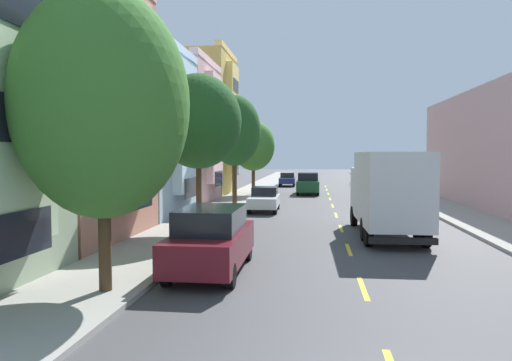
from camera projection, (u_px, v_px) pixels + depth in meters
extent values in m
plane|color=#424244|center=(331.00, 201.00, 34.97)|extent=(160.00, 160.00, 0.00)
cube|color=#99968E|center=(233.00, 202.00, 33.86)|extent=(3.20, 120.00, 0.14)
cube|color=#99968E|center=(436.00, 205.00, 32.11)|extent=(3.20, 120.00, 0.14)
cube|color=yellow|center=(363.00, 288.00, 12.18)|extent=(0.14, 2.20, 0.01)
cube|color=yellow|center=(349.00, 250.00, 17.14)|extent=(0.14, 2.20, 0.01)
cube|color=yellow|center=(341.00, 228.00, 22.09)|extent=(0.14, 2.20, 0.01)
cube|color=yellow|center=(336.00, 215.00, 27.04)|extent=(0.14, 2.20, 0.01)
cube|color=yellow|center=(333.00, 206.00, 32.00)|extent=(0.14, 2.20, 0.01)
cube|color=yellow|center=(330.00, 199.00, 36.95)|extent=(0.14, 2.20, 0.01)
cube|color=yellow|center=(328.00, 194.00, 41.91)|extent=(0.14, 2.20, 0.01)
cube|color=yellow|center=(327.00, 190.00, 46.86)|extent=(0.14, 2.20, 0.01)
cube|color=yellow|center=(325.00, 186.00, 51.82)|extent=(0.14, 2.20, 0.01)
cube|color=beige|center=(5.00, 95.00, 10.76)|extent=(0.55, 3.35, 7.03)
cube|color=#1E232D|center=(20.00, 235.00, 10.90)|extent=(0.04, 2.55, 1.10)
cube|color=#1E232D|center=(17.00, 119.00, 10.75)|extent=(0.04, 2.55, 1.10)
cube|color=#1E232D|center=(14.00, 0.00, 10.61)|extent=(0.04, 2.55, 1.10)
cube|color=#E19B83|center=(132.00, 99.00, 18.30)|extent=(0.55, 3.35, 8.24)
cube|color=#1E232D|center=(141.00, 195.00, 18.47)|extent=(0.04, 2.55, 1.10)
cube|color=#1E232D|center=(140.00, 115.00, 18.30)|extent=(0.04, 2.55, 1.10)
cube|color=#1E232D|center=(138.00, 33.00, 18.13)|extent=(0.04, 2.55, 1.10)
cube|color=#9EB7CC|center=(83.00, 136.00, 26.70)|extent=(11.61, 7.45, 9.19)
cube|color=#CAE7FE|center=(176.00, 48.00, 25.75)|extent=(0.60, 7.45, 0.44)
cube|color=#CAE7FE|center=(186.00, 129.00, 25.93)|extent=(0.55, 3.35, 7.16)
cube|color=#1E232D|center=(191.00, 188.00, 26.07)|extent=(0.04, 2.55, 1.10)
cube|color=#1E232D|center=(191.00, 139.00, 25.92)|extent=(0.04, 2.55, 1.10)
cube|color=#1E232D|center=(190.00, 89.00, 25.77)|extent=(0.04, 2.55, 1.10)
cube|color=#CC9E9E|center=(141.00, 135.00, 34.19)|extent=(10.45, 7.45, 9.94)
cube|color=#FECACA|center=(207.00, 62.00, 33.29)|extent=(0.60, 7.45, 0.44)
cube|color=#FECACA|center=(215.00, 129.00, 33.49)|extent=(0.55, 3.35, 7.75)
cube|color=#1E232D|center=(219.00, 179.00, 33.65)|extent=(0.04, 2.55, 1.10)
cube|color=#1E232D|center=(219.00, 137.00, 33.48)|extent=(0.04, 2.55, 1.10)
cube|color=#1E232D|center=(218.00, 96.00, 33.32)|extent=(0.04, 2.55, 1.10)
cube|color=tan|center=(163.00, 126.00, 41.82)|extent=(12.16, 7.45, 12.25)
cube|color=#F9D572|center=(227.00, 53.00, 40.75)|extent=(0.60, 7.45, 0.44)
cube|color=#F9D572|center=(233.00, 120.00, 41.00)|extent=(0.55, 3.35, 9.55)
cube|color=#1E232D|center=(236.00, 170.00, 41.21)|extent=(0.04, 2.55, 1.10)
cube|color=#1E232D|center=(236.00, 128.00, 41.01)|extent=(0.04, 2.55, 1.10)
cube|color=#1E232D|center=(236.00, 86.00, 40.81)|extent=(0.04, 2.55, 1.10)
cylinder|color=#47331E|center=(105.00, 240.00, 11.44)|extent=(0.31, 0.31, 2.49)
ellipsoid|color=#387028|center=(102.00, 104.00, 11.26)|extent=(4.21, 4.21, 5.59)
cylinder|color=#47331E|center=(199.00, 193.00, 20.78)|extent=(0.25, 0.25, 3.26)
ellipsoid|color=#1E4C1E|center=(198.00, 121.00, 20.60)|extent=(3.84, 3.84, 4.20)
cylinder|color=#47331E|center=(235.00, 182.00, 30.13)|extent=(0.30, 0.30, 3.22)
ellipsoid|color=#1E4C1E|center=(234.00, 130.00, 29.95)|extent=(3.39, 3.39, 4.56)
cylinder|color=#47331E|center=(253.00, 179.00, 39.50)|extent=(0.29, 0.29, 2.56)
ellipsoid|color=#387028|center=(253.00, 146.00, 39.34)|extent=(3.61, 3.61, 4.24)
cube|color=white|center=(391.00, 188.00, 18.98)|extent=(2.51, 5.31, 2.94)
cube|color=white|center=(376.00, 190.00, 22.76)|extent=(2.34, 1.95, 2.20)
cube|color=black|center=(374.00, 180.00, 23.63)|extent=(2.02, 0.12, 0.97)
cube|color=black|center=(403.00, 241.00, 16.54)|extent=(2.40, 0.21, 0.24)
cylinder|color=black|center=(398.00, 216.00, 22.77)|extent=(0.30, 0.97, 0.96)
cylinder|color=black|center=(354.00, 216.00, 22.99)|extent=(0.30, 0.97, 0.96)
cylinder|color=black|center=(426.00, 235.00, 17.54)|extent=(0.30, 0.97, 0.96)
cylinder|color=black|center=(368.00, 234.00, 17.76)|extent=(0.30, 0.97, 0.96)
cylinder|color=black|center=(419.00, 230.00, 18.63)|extent=(0.30, 0.97, 0.96)
cylinder|color=black|center=(365.00, 229.00, 18.85)|extent=(0.30, 0.97, 0.96)
cube|color=#195B60|center=(362.00, 178.00, 55.58)|extent=(1.99, 4.82, 0.90)
cube|color=black|center=(362.00, 171.00, 55.54)|extent=(1.74, 2.80, 0.70)
cylinder|color=black|center=(368.00, 181.00, 57.13)|extent=(0.23, 0.66, 0.66)
cylinder|color=black|center=(354.00, 181.00, 57.32)|extent=(0.23, 0.66, 0.66)
cylinder|color=black|center=(371.00, 182.00, 53.89)|extent=(0.23, 0.66, 0.66)
cylinder|color=black|center=(356.00, 182.00, 54.09)|extent=(0.23, 0.66, 0.66)
cube|color=#333338|center=(366.00, 182.00, 49.05)|extent=(1.79, 4.02, 0.62)
cube|color=black|center=(367.00, 177.00, 48.54)|extent=(1.55, 1.70, 0.55)
cylinder|color=black|center=(372.00, 184.00, 50.31)|extent=(0.23, 0.66, 0.66)
cylinder|color=black|center=(358.00, 184.00, 50.51)|extent=(0.23, 0.66, 0.66)
cylinder|color=black|center=(375.00, 186.00, 47.62)|extent=(0.23, 0.66, 0.66)
cylinder|color=black|center=(360.00, 186.00, 47.82)|extent=(0.23, 0.66, 0.66)
cube|color=maroon|center=(211.00, 246.00, 13.85)|extent=(1.97, 4.81, 0.90)
cube|color=black|center=(211.00, 219.00, 13.81)|extent=(1.73, 2.79, 0.70)
cylinder|color=black|center=(167.00, 274.00, 12.36)|extent=(0.22, 0.66, 0.66)
cylinder|color=black|center=(231.00, 276.00, 12.15)|extent=(0.22, 0.66, 0.66)
cylinder|color=black|center=(197.00, 249.00, 15.60)|extent=(0.22, 0.66, 0.66)
cylinder|color=black|center=(248.00, 250.00, 15.39)|extent=(0.22, 0.66, 0.66)
cube|color=silver|center=(264.00, 201.00, 28.72)|extent=(1.82, 4.03, 0.62)
cube|color=black|center=(265.00, 191.00, 29.16)|extent=(1.56, 1.71, 0.55)
cylinder|color=black|center=(249.00, 209.00, 27.46)|extent=(0.23, 0.66, 0.66)
cylinder|color=black|center=(275.00, 209.00, 27.30)|extent=(0.23, 0.66, 0.66)
cylinder|color=black|center=(254.00, 204.00, 30.16)|extent=(0.23, 0.66, 0.66)
cylinder|color=black|center=(278.00, 204.00, 30.00)|extent=(0.23, 0.66, 0.66)
cube|color=navy|center=(287.00, 180.00, 52.24)|extent=(1.83, 4.04, 0.62)
cube|color=black|center=(287.00, 175.00, 52.68)|extent=(1.57, 1.71, 0.55)
cylinder|color=black|center=(280.00, 184.00, 50.98)|extent=(0.23, 0.66, 0.66)
cylinder|color=black|center=(294.00, 184.00, 50.83)|extent=(0.23, 0.66, 0.66)
cylinder|color=black|center=(281.00, 182.00, 53.68)|extent=(0.23, 0.66, 0.66)
cylinder|color=black|center=(294.00, 183.00, 53.53)|extent=(0.23, 0.66, 0.66)
cube|color=#194C28|center=(308.00, 185.00, 41.42)|extent=(1.95, 4.80, 0.90)
cube|color=black|center=(308.00, 177.00, 41.38)|extent=(1.72, 2.78, 0.70)
cylinder|color=black|center=(298.00, 192.00, 39.94)|extent=(0.22, 0.66, 0.66)
cylinder|color=black|center=(318.00, 192.00, 39.72)|extent=(0.22, 0.66, 0.66)
cylinder|color=black|center=(299.00, 189.00, 43.17)|extent=(0.22, 0.66, 0.66)
cylinder|color=black|center=(318.00, 189.00, 42.96)|extent=(0.22, 0.66, 0.66)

